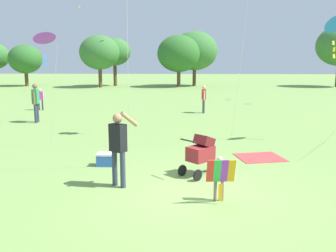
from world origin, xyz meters
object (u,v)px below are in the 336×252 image
object	(u,v)px
kite_blue_high	(44,38)
cooler_box	(105,159)
person_adult_flyer	(118,143)
kite_green_novelty	(335,25)
person_red_shirt	(40,97)
stroller	(201,151)
picnic_blanket	(260,157)
person_couple_left	(204,97)
person_kid_running	(36,100)
child_with_butterfly_kite	(220,174)

from	to	relation	value
kite_blue_high	cooler_box	distance (m)	4.96
person_adult_flyer	kite_green_novelty	xyz separation A→B (m)	(6.49, 4.75, 2.96)
kite_blue_high	person_red_shirt	size ratio (longest dim) A/B	3.09
stroller	person_red_shirt	bearing A→B (deg)	127.00
stroller	cooler_box	world-z (taller)	stroller
stroller	picnic_blanket	bearing A→B (deg)	42.36
person_adult_flyer	person_red_shirt	world-z (taller)	person_adult_flyer
cooler_box	person_couple_left	bearing A→B (deg)	71.73
person_couple_left	person_kid_running	size ratio (longest dim) A/B	0.84
person_red_shirt	kite_green_novelty	bearing A→B (deg)	-29.47
child_with_butterfly_kite	kite_green_novelty	bearing A→B (deg)	52.34
stroller	person_kid_running	bearing A→B (deg)	134.28
kite_green_novelty	kite_blue_high	world-z (taller)	kite_green_novelty
child_with_butterfly_kite	person_adult_flyer	size ratio (longest dim) A/B	0.54
person_red_shirt	person_kid_running	distance (m)	4.16
kite_blue_high	picnic_blanket	distance (m)	7.92
stroller	kite_blue_high	size ratio (longest dim) A/B	0.27
stroller	person_couple_left	bearing A→B (deg)	86.36
picnic_blanket	child_with_butterfly_kite	bearing A→B (deg)	-114.46
person_red_shirt	person_couple_left	world-z (taller)	person_couple_left
person_adult_flyer	person_red_shirt	xyz separation A→B (m)	(-6.54, 12.12, -0.30)
kite_blue_high	cooler_box	size ratio (longest dim) A/B	8.37
stroller	picnic_blanket	world-z (taller)	stroller
picnic_blanket	person_red_shirt	bearing A→B (deg)	137.09
person_kid_running	picnic_blanket	distance (m)	10.60
person_adult_flyer	person_red_shirt	bearing A→B (deg)	118.36
person_red_shirt	person_couple_left	distance (m)	9.15
child_with_butterfly_kite	person_adult_flyer	world-z (taller)	person_adult_flyer
person_adult_flyer	stroller	distance (m)	2.15
kite_green_novelty	person_couple_left	size ratio (longest dim) A/B	2.92
stroller	person_couple_left	xyz separation A→B (m)	(0.67, 10.49, 0.26)
person_adult_flyer	person_red_shirt	distance (m)	13.77
person_couple_left	cooler_box	bearing A→B (deg)	-108.27
stroller	kite_green_novelty	world-z (taller)	kite_green_novelty
kite_blue_high	cooler_box	world-z (taller)	kite_blue_high
person_adult_flyer	person_red_shirt	size ratio (longest dim) A/B	1.45
kite_blue_high	person_couple_left	size ratio (longest dim) A/B	2.55
stroller	picnic_blanket	distance (m)	2.54
person_kid_running	picnic_blanket	bearing A→B (deg)	-32.20
person_adult_flyer	kite_green_novelty	world-z (taller)	kite_green_novelty
person_adult_flyer	cooler_box	bearing A→B (deg)	112.31
child_with_butterfly_kite	person_kid_running	xyz separation A→B (m)	(-7.39, 9.00, 0.46)
kite_blue_high	person_kid_running	size ratio (longest dim) A/B	2.13
person_couple_left	person_adult_flyer	bearing A→B (deg)	-102.74
person_adult_flyer	kite_green_novelty	bearing A→B (deg)	36.22
person_adult_flyer	kite_blue_high	size ratio (longest dim) A/B	0.47
cooler_box	person_kid_running	bearing A→B (deg)	124.56
person_kid_running	cooler_box	xyz separation A→B (m)	(4.54, -6.59, -0.86)
child_with_butterfly_kite	stroller	bearing A→B (deg)	99.49
stroller	kite_green_novelty	xyz separation A→B (m)	(4.58, 3.85, 3.37)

